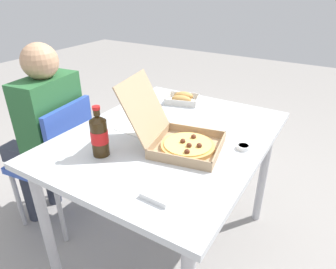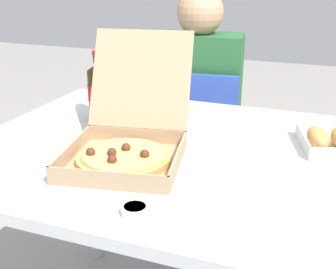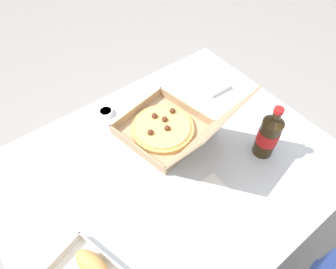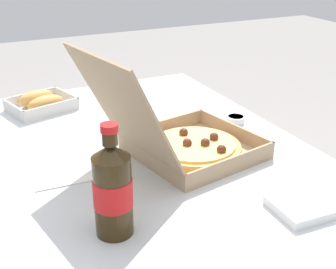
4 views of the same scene
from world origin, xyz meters
The scene contains 9 objects.
dining_table centered at (0.00, 0.00, 0.67)m, with size 1.15×0.90×0.76m.
chair centered at (-0.14, 0.69, 0.48)m, with size 0.45×0.45×0.83m.
diner_person centered at (-0.15, 0.74, 0.69)m, with size 0.38×0.44×1.15m.
pizza_box_open centered at (-0.09, -0.11, 0.80)m, with size 0.36×0.46×0.30m.
bread_side_box centered at (0.41, 0.15, 0.78)m, with size 0.20×0.22×0.06m.
cola_bottle centered at (-0.31, 0.15, 0.85)m, with size 0.07×0.07×0.22m.
paper_menu centered at (0.00, 0.18, 0.76)m, with size 0.21×0.15×0.00m, color white.
napkin_pile centered at (-0.41, -0.22, 0.77)m, with size 0.11×0.11×0.02m, color white.
dipping_sauce_cup centered at (0.05, -0.36, 0.77)m, with size 0.06×0.06×0.02m.
Camera 2 is at (0.39, -1.06, 1.23)m, focal length 46.84 mm.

